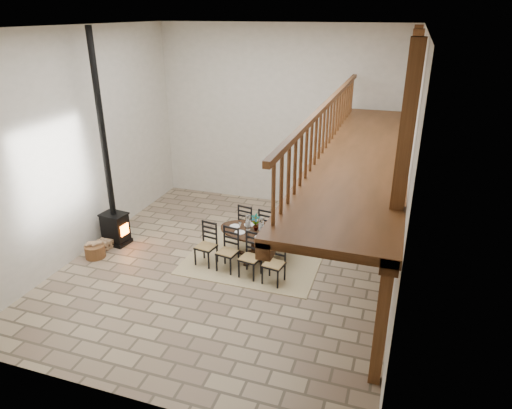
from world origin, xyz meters
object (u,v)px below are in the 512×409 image
(wood_stove, at_px, (112,200))
(log_stack, at_px, (105,244))
(log_basket, at_px, (95,251))
(dining_table, at_px, (253,245))

(wood_stove, relative_size, log_stack, 10.16)
(log_basket, bearing_deg, wood_stove, 84.84)
(dining_table, bearing_deg, wood_stove, -166.28)
(dining_table, height_order, wood_stove, wood_stove)
(wood_stove, bearing_deg, log_basket, -87.58)
(log_stack, bearing_deg, wood_stove, 70.49)
(dining_table, distance_m, wood_stove, 3.53)
(wood_stove, height_order, log_stack, wood_stove)
(dining_table, relative_size, log_basket, 4.66)
(dining_table, xyz_separation_m, wood_stove, (-3.43, -0.28, 0.78))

